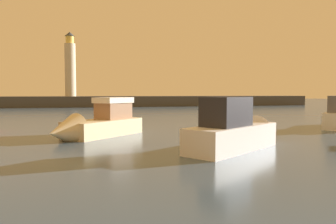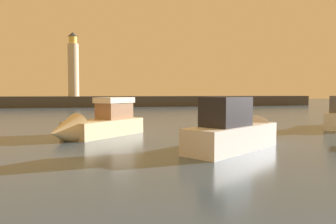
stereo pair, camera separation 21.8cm
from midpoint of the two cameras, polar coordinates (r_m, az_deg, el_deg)
ground_plane at (r=38.50m, az=-6.03°, el=-1.23°), size 220.00×220.00×0.00m
breakwater at (r=73.99m, az=-9.57°, el=1.83°), size 92.76×6.43×2.28m
lighthouse at (r=74.14m, az=-16.70°, el=7.66°), size 2.28×2.28×13.76m
motorboat_0 at (r=18.55m, az=11.93°, el=-3.19°), size 7.59×6.16×3.12m
motorboat_3 at (r=23.33m, az=-12.96°, el=-2.17°), size 7.11×7.07×3.24m
mooring_buoy at (r=27.16m, az=14.43°, el=-2.44°), size 0.76×0.76×0.76m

